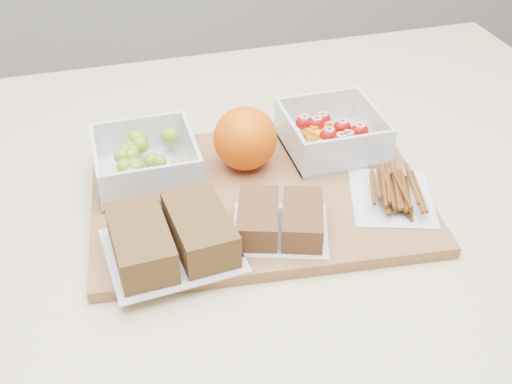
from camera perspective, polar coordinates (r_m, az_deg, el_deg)
cutting_board at (r=0.83m, az=0.19°, el=-0.28°), size 0.45×0.34×0.02m
grape_container at (r=0.85m, az=-9.65°, el=2.77°), size 0.13×0.13×0.05m
fruit_container at (r=0.90m, az=6.73°, el=5.06°), size 0.13×0.13×0.05m
orange at (r=0.84m, az=-0.97°, el=4.78°), size 0.08×0.08×0.08m
sandwich_bag_left at (r=0.72m, az=-7.57°, el=-3.93°), size 0.16×0.14×0.04m
sandwich_bag_center at (r=0.75m, az=2.16°, el=-2.46°), size 0.14×0.13×0.03m
pretzel_bag at (r=0.82m, az=12.05°, el=0.23°), size 0.13×0.15×0.03m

